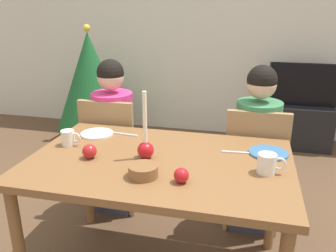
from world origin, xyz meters
TOP-DOWN VIEW (x-y plane):
  - back_wall at (0.00, 2.60)m, footprint 6.40×0.10m
  - dining_table at (0.00, 0.00)m, footprint 1.40×0.90m
  - chair_left at (-0.53, 0.61)m, footprint 0.40×0.40m
  - chair_right at (0.51, 0.61)m, footprint 0.40×0.40m
  - person_left_child at (-0.53, 0.64)m, footprint 0.30×0.30m
  - person_right_child at (0.51, 0.64)m, footprint 0.30×0.30m
  - tv_stand at (1.03, 2.30)m, footprint 0.64×0.40m
  - tv at (1.03, 2.30)m, footprint 0.79×0.05m
  - christmas_tree at (-1.36, 2.01)m, footprint 0.84×0.84m
  - candle_centerpiece at (-0.08, -0.00)m, footprint 0.09×0.09m
  - plate_left at (-0.48, 0.27)m, footprint 0.20×0.20m
  - plate_right at (0.57, 0.21)m, footprint 0.21×0.21m
  - mug_left at (-0.57, 0.07)m, footprint 0.12×0.08m
  - mug_right at (0.55, -0.03)m, footprint 0.14×0.09m
  - fork_left at (-0.31, 0.30)m, footprint 0.18×0.03m
  - fork_right at (0.41, 0.18)m, footprint 0.18×0.03m
  - bowl_walnuts at (-0.02, -0.21)m, footprint 0.14×0.14m
  - apple_near_candle at (0.17, -0.22)m, footprint 0.07×0.07m
  - apple_by_left_plate at (-0.37, -0.07)m, footprint 0.08×0.08m

SIDE VIEW (x-z plane):
  - tv_stand at x=1.03m, z-range 0.00..0.48m
  - chair_left at x=-0.53m, z-range 0.06..0.96m
  - chair_right at x=0.51m, z-range 0.06..0.96m
  - person_left_child at x=-0.53m, z-range -0.02..1.16m
  - person_right_child at x=0.51m, z-range -0.02..1.16m
  - dining_table at x=0.00m, z-range 0.29..1.04m
  - christmas_tree at x=-1.36m, z-range 0.03..1.36m
  - tv at x=1.03m, z-range 0.48..0.94m
  - fork_left at x=-0.31m, z-range 0.75..0.76m
  - fork_right at x=0.41m, z-range 0.75..0.76m
  - plate_left at x=-0.48m, z-range 0.75..0.76m
  - plate_right at x=0.57m, z-range 0.75..0.76m
  - bowl_walnuts at x=-0.02m, z-range 0.75..0.81m
  - apple_near_candle at x=0.17m, z-range 0.75..0.82m
  - apple_by_left_plate at x=-0.37m, z-range 0.75..0.83m
  - mug_left at x=-0.57m, z-range 0.75..0.84m
  - mug_right at x=0.55m, z-range 0.75..0.85m
  - candle_centerpiece at x=-0.08m, z-range 0.64..1.01m
  - back_wall at x=0.00m, z-range 0.00..2.60m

